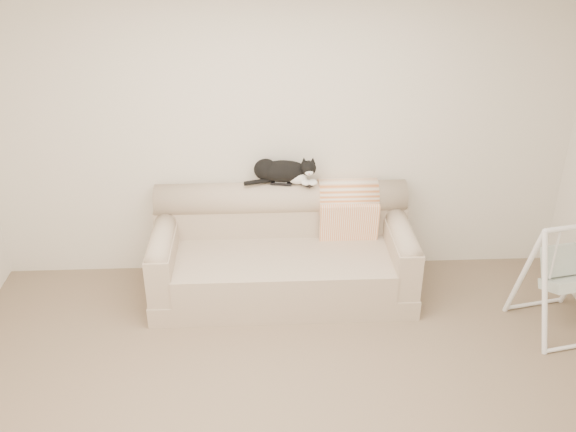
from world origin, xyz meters
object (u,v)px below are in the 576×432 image
object	(u,v)px
remote_a	(281,183)
tuxedo_cat	(283,171)
remote_b	(304,183)
baby_swing	(564,277)
sofa	(282,254)

from	to	relation	value
remote_a	tuxedo_cat	bearing A→B (deg)	44.94
remote_b	baby_swing	xyz separation A→B (m)	(1.96, -0.88, -0.44)
remote_a	baby_swing	xyz separation A→B (m)	(2.16, -0.88, -0.44)
baby_swing	sofa	bearing A→B (deg)	163.39
remote_b	sofa	bearing A→B (deg)	-130.66
sofa	baby_swing	xyz separation A→B (m)	(2.16, -0.64, 0.12)
remote_b	tuxedo_cat	distance (m)	0.21
baby_swing	remote_a	bearing A→B (deg)	157.90
remote_b	remote_a	bearing A→B (deg)	179.48
remote_a	baby_swing	world-z (taller)	baby_swing
sofa	remote_b	xyz separation A→B (m)	(0.20, 0.23, 0.56)
sofa	remote_b	bearing A→B (deg)	49.34
remote_a	tuxedo_cat	distance (m)	0.11
sofa	baby_swing	size ratio (longest dim) A/B	2.34
tuxedo_cat	baby_swing	bearing A→B (deg)	-22.67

